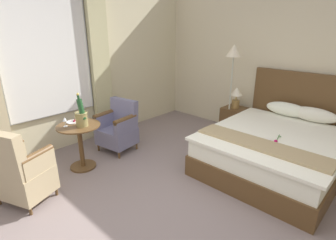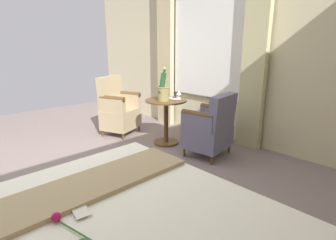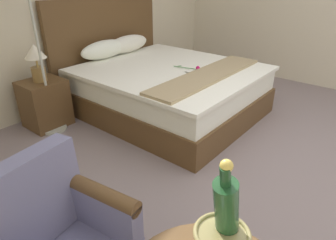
{
  "view_description": "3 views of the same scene",
  "coord_description": "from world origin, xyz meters",
  "views": [
    {
      "loc": [
        1.67,
        -1.76,
        2.08
      ],
      "look_at": [
        -0.75,
        0.8,
        0.81
      ],
      "focal_mm": 28.0,
      "sensor_mm": 36.0,
      "label": 1
    },
    {
      "loc": [
        0.91,
        2.8,
        1.47
      ],
      "look_at": [
        -0.79,
        1.0,
        0.78
      ],
      "focal_mm": 28.0,
      "sensor_mm": 36.0,
      "label": 2
    },
    {
      "loc": [
        -2.32,
        -0.32,
        1.64
      ],
      "look_at": [
        -0.7,
        1.0,
        0.59
      ],
      "focal_mm": 32.0,
      "sensor_mm": 36.0,
      "label": 3
    }
  ],
  "objects": [
    {
      "name": "ground_plane",
      "position": [
        0.0,
        0.0,
        0.0
      ],
      "size": [
        7.69,
        7.69,
        0.0
      ],
      "primitive_type": "plane",
      "color": "gray"
    },
    {
      "name": "wall_headboard_side",
      "position": [
        0.0,
        3.15,
        1.52
      ],
      "size": [
        5.45,
        0.12,
        3.03
      ],
      "color": "beige",
      "rests_on": "ground"
    },
    {
      "name": "wall_window_side",
      "position": [
        -2.71,
        0.0,
        1.51
      ],
      "size": [
        0.27,
        6.31,
        3.03
      ],
      "color": "beige",
      "rests_on": "ground"
    },
    {
      "name": "bed",
      "position": [
        0.41,
        2.01,
        0.34
      ],
      "size": [
        1.84,
        2.18,
        1.34
      ],
      "color": "brown",
      "rests_on": "ground"
    },
    {
      "name": "nightstand",
      "position": [
        -0.77,
        2.77,
        0.27
      ],
      "size": [
        0.47,
        0.41,
        0.54
      ],
      "color": "brown",
      "rests_on": "ground"
    },
    {
      "name": "bedside_lamp",
      "position": [
        -0.77,
        2.77,
        0.8
      ],
      "size": [
        0.23,
        0.23,
        0.41
      ],
      "color": "olive",
      "rests_on": "nightstand"
    },
    {
      "name": "floor_lamp_brass",
      "position": [
        -0.81,
        2.6,
        1.43
      ],
      "size": [
        0.29,
        0.29,
        1.76
      ],
      "color": "#B9BBA7",
      "rests_on": "ground"
    },
    {
      "name": "side_table_round",
      "position": [
        -1.76,
        -0.05,
        0.42
      ],
      "size": [
        0.63,
        0.63,
        0.7
      ],
      "color": "brown",
      "rests_on": "ground"
    },
    {
      "name": "champagne_bucket",
      "position": [
        -1.68,
        -0.03,
        0.85
      ],
      "size": [
        0.19,
        0.18,
        0.49
      ],
      "color": "olive",
      "rests_on": "side_table_round"
    },
    {
      "name": "wine_glass_near_bucket",
      "position": [
        -1.93,
        0.05,
        0.79
      ],
      "size": [
        0.08,
        0.08,
        0.13
      ],
      "color": "white",
      "rests_on": "side_table_round"
    },
    {
      "name": "wine_glass_near_edge",
      "position": [
        -1.85,
        -0.2,
        0.8
      ],
      "size": [
        0.07,
        0.07,
        0.14
      ],
      "color": "white",
      "rests_on": "side_table_round"
    },
    {
      "name": "snack_plate",
      "position": [
        -1.93,
        -0.04,
        0.71
      ],
      "size": [
        0.19,
        0.19,
        0.04
      ],
      "color": "white",
      "rests_on": "side_table_round"
    },
    {
      "name": "armchair_by_window",
      "position": [
        -1.87,
        0.73,
        0.4
      ],
      "size": [
        0.65,
        0.61,
        0.89
      ],
      "color": "brown",
      "rests_on": "ground"
    },
    {
      "name": "armchair_facing_bed",
      "position": [
        -1.5,
        -0.98,
        0.43
      ],
      "size": [
        0.73,
        0.69,
        1.0
      ],
      "color": "brown",
      "rests_on": "ground"
    }
  ]
}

